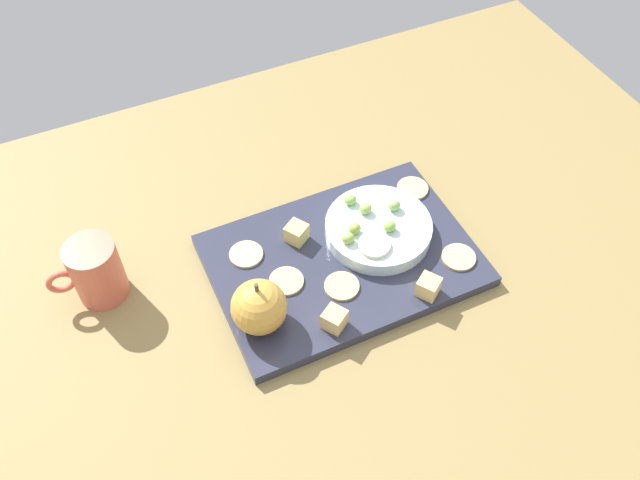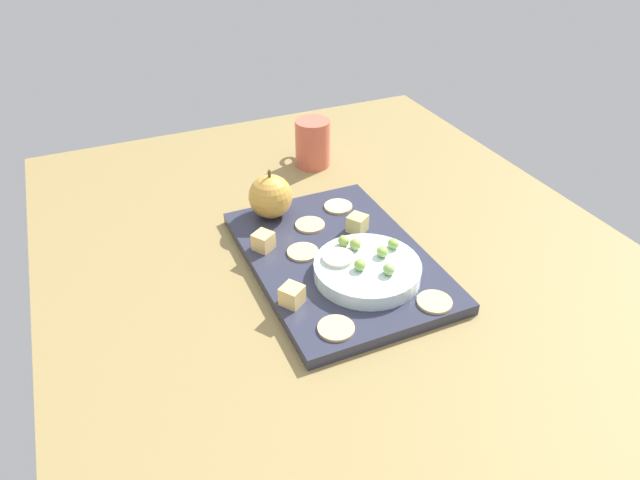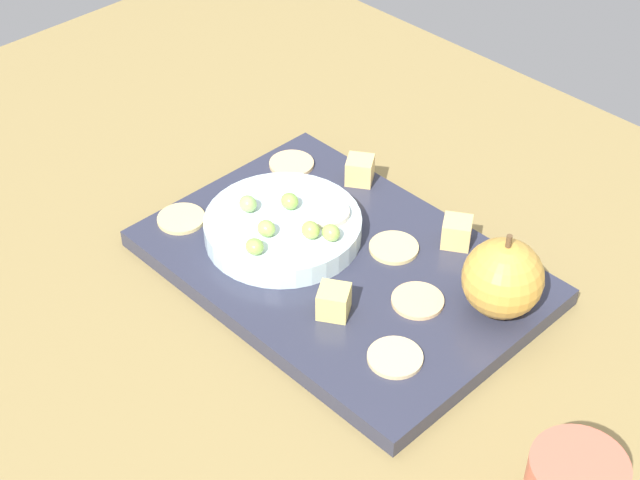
{
  "view_description": "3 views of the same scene",
  "coord_description": "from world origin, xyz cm",
  "px_view_note": "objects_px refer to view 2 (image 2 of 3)",
  "views": [
    {
      "loc": [
        30.06,
        53.34,
        80.63
      ],
      "look_at": [
        5.54,
        0.49,
        9.44
      ],
      "focal_mm": 38.13,
      "sensor_mm": 36.0,
      "label": 1
    },
    {
      "loc": [
        -60.05,
        32.19,
        56.29
      ],
      "look_at": [
        3.0,
        4.29,
        8.59
      ],
      "focal_mm": 32.12,
      "sensor_mm": 36.0,
      "label": 2
    },
    {
      "loc": [
        50.94,
        -48.46,
        65.86
      ],
      "look_at": [
        1.52,
        -0.26,
        8.4
      ],
      "focal_mm": 54.61,
      "sensor_mm": 36.0,
      "label": 3
    }
  ],
  "objects_px": {
    "cracker_1": "(338,206)",
    "cracker_2": "(310,225)",
    "cheese_cube_1": "(357,223)",
    "grape_2": "(389,269)",
    "grape_5": "(344,241)",
    "grape_1": "(382,252)",
    "cup": "(312,143)",
    "cheese_cube_2": "(292,295)",
    "platter": "(337,259)",
    "grape_0": "(393,244)",
    "apple_whole": "(271,196)",
    "apple_slice_0": "(338,258)",
    "grape_3": "(360,265)",
    "grape_4": "(358,245)",
    "cracker_3": "(303,252)",
    "cheese_cube_0": "(263,241)",
    "cracker_4": "(434,302)",
    "serving_dish": "(365,270)",
    "cracker_0": "(336,328)"
  },
  "relations": [
    {
      "from": "cheese_cube_2",
      "to": "grape_2",
      "type": "height_order",
      "value": "grape_2"
    },
    {
      "from": "grape_2",
      "to": "grape_4",
      "type": "height_order",
      "value": "same"
    },
    {
      "from": "cheese_cube_2",
      "to": "grape_1",
      "type": "height_order",
      "value": "grape_1"
    },
    {
      "from": "cracker_3",
      "to": "cracker_4",
      "type": "distance_m",
      "value": 0.21
    },
    {
      "from": "serving_dish",
      "to": "grape_2",
      "type": "xyz_separation_m",
      "value": [
        -0.03,
        -0.02,
        0.02
      ]
    },
    {
      "from": "grape_4",
      "to": "cheese_cube_2",
      "type": "bearing_deg",
      "value": 111.52
    },
    {
      "from": "cracker_4",
      "to": "grape_4",
      "type": "height_order",
      "value": "grape_4"
    },
    {
      "from": "cheese_cube_1",
      "to": "cracker_4",
      "type": "relative_size",
      "value": 0.57
    },
    {
      "from": "cracker_3",
      "to": "grape_4",
      "type": "distance_m",
      "value": 0.09
    },
    {
      "from": "grape_5",
      "to": "apple_whole",
      "type": "bearing_deg",
      "value": 20.51
    },
    {
      "from": "cheese_cube_2",
      "to": "cracker_2",
      "type": "height_order",
      "value": "cheese_cube_2"
    },
    {
      "from": "apple_whole",
      "to": "grape_1",
      "type": "relative_size",
      "value": 3.98
    },
    {
      "from": "cheese_cube_1",
      "to": "apple_slice_0",
      "type": "distance_m",
      "value": 0.11
    },
    {
      "from": "grape_0",
      "to": "grape_4",
      "type": "bearing_deg",
      "value": 70.97
    },
    {
      "from": "cheese_cube_1",
      "to": "grape_4",
      "type": "relative_size",
      "value": 1.49
    },
    {
      "from": "grape_4",
      "to": "cup",
      "type": "height_order",
      "value": "cup"
    },
    {
      "from": "grape_1",
      "to": "cup",
      "type": "height_order",
      "value": "cup"
    },
    {
      "from": "apple_whole",
      "to": "grape_2",
      "type": "height_order",
      "value": "apple_whole"
    },
    {
      "from": "grape_2",
      "to": "grape_5",
      "type": "height_order",
      "value": "same"
    },
    {
      "from": "grape_5",
      "to": "grape_2",
      "type": "bearing_deg",
      "value": -163.02
    },
    {
      "from": "grape_4",
      "to": "grape_5",
      "type": "xyz_separation_m",
      "value": [
        0.02,
        0.01,
        -0.0
      ]
    },
    {
      "from": "grape_5",
      "to": "grape_1",
      "type": "bearing_deg",
      "value": -140.47
    },
    {
      "from": "grape_5",
      "to": "apple_slice_0",
      "type": "height_order",
      "value": "grape_5"
    },
    {
      "from": "cheese_cube_1",
      "to": "cracker_1",
      "type": "height_order",
      "value": "cheese_cube_1"
    },
    {
      "from": "cracker_0",
      "to": "cracker_4",
      "type": "relative_size",
      "value": 1.0
    },
    {
      "from": "cheese_cube_1",
      "to": "cracker_2",
      "type": "xyz_separation_m",
      "value": [
        0.04,
        0.06,
        -0.01
      ]
    },
    {
      "from": "cup",
      "to": "serving_dish",
      "type": "bearing_deg",
      "value": 167.83
    },
    {
      "from": "grape_3",
      "to": "cup",
      "type": "relative_size",
      "value": 0.18
    },
    {
      "from": "platter",
      "to": "grape_0",
      "type": "height_order",
      "value": "grape_0"
    },
    {
      "from": "cracker_2",
      "to": "cup",
      "type": "distance_m",
      "value": 0.25
    },
    {
      "from": "grape_1",
      "to": "apple_slice_0",
      "type": "height_order",
      "value": "grape_1"
    },
    {
      "from": "apple_whole",
      "to": "cracker_3",
      "type": "distance_m",
      "value": 0.13
    },
    {
      "from": "apple_whole",
      "to": "cup",
      "type": "height_order",
      "value": "cup"
    },
    {
      "from": "cracker_2",
      "to": "cup",
      "type": "xyz_separation_m",
      "value": [
        0.23,
        -0.1,
        0.03
      ]
    },
    {
      "from": "grape_5",
      "to": "platter",
      "type": "bearing_deg",
      "value": 24.79
    },
    {
      "from": "cheese_cube_0",
      "to": "grape_3",
      "type": "relative_size",
      "value": 1.49
    },
    {
      "from": "apple_whole",
      "to": "grape_1",
      "type": "distance_m",
      "value": 0.22
    },
    {
      "from": "cracker_3",
      "to": "grape_5",
      "type": "bearing_deg",
      "value": -123.63
    },
    {
      "from": "cracker_3",
      "to": "grape_0",
      "type": "height_order",
      "value": "grape_0"
    },
    {
      "from": "serving_dish",
      "to": "cracker_4",
      "type": "xyz_separation_m",
      "value": [
        -0.09,
        -0.06,
        -0.01
      ]
    },
    {
      "from": "grape_2",
      "to": "cracker_4",
      "type": "bearing_deg",
      "value": -144.45
    },
    {
      "from": "apple_slice_0",
      "to": "cup",
      "type": "relative_size",
      "value": 0.45
    },
    {
      "from": "cracker_2",
      "to": "apple_slice_0",
      "type": "xyz_separation_m",
      "value": [
        -0.13,
        0.01,
        0.02
      ]
    },
    {
      "from": "cracker_1",
      "to": "cracker_2",
      "type": "distance_m",
      "value": 0.07
    },
    {
      "from": "cracker_2",
      "to": "grape_2",
      "type": "relative_size",
      "value": 2.63
    },
    {
      "from": "grape_1",
      "to": "grape_3",
      "type": "relative_size",
      "value": 1.0
    },
    {
      "from": "platter",
      "to": "cheese_cube_1",
      "type": "height_order",
      "value": "cheese_cube_1"
    },
    {
      "from": "cracker_2",
      "to": "cup",
      "type": "relative_size",
      "value": 0.48
    },
    {
      "from": "cheese_cube_0",
      "to": "cheese_cube_1",
      "type": "relative_size",
      "value": 1.0
    },
    {
      "from": "cheese_cube_2",
      "to": "cracker_1",
      "type": "distance_m",
      "value": 0.26
    }
  ]
}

